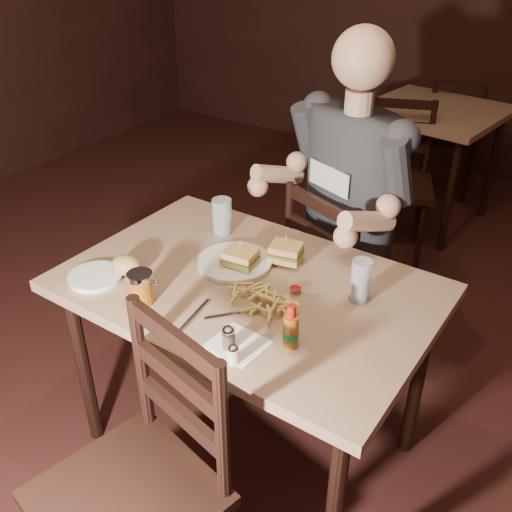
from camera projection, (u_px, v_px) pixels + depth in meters
The scene contains 24 objects.
room_shell at pixel (159, 108), 1.47m from camera, with size 7.00×7.00×7.00m.
main_table at pixel (248, 302), 1.94m from camera, with size 1.23×0.83×0.77m.
bg_table at pixel (433, 122), 3.63m from camera, with size 0.90×0.90×0.77m.
chair_far at pixel (344, 279), 2.51m from camera, with size 0.41×0.45×0.89m, color black, non-canonical shape.
chair_near at pixel (126, 498), 1.54m from camera, with size 0.44×0.48×0.95m, color black, non-canonical shape.
bg_chair_far at pixel (452, 136), 4.15m from camera, with size 0.39×0.43×0.85m, color black, non-canonical shape.
bg_chair_near at pixel (396, 184), 3.35m from camera, with size 0.42×0.46×0.90m, color black, non-canonical shape.
diner at pixel (345, 168), 2.20m from camera, with size 0.60×0.47×1.04m, color #313437, non-canonical shape.
dinner_plate at pixel (235, 263), 1.99m from camera, with size 0.25×0.25×0.01m, color white.
sandwich_left at pixel (240, 254), 1.94m from camera, with size 0.11×0.09×0.10m, color tan, non-canonical shape.
sandwich_right at pixel (286, 248), 1.98m from camera, with size 0.11×0.09×0.09m, color tan, non-canonical shape.
fries_pile at pixel (259, 298), 1.77m from camera, with size 0.26×0.18×0.04m, color #DCBD53, non-canonical shape.
ketchup_dollop at pixel (295, 288), 1.84m from camera, with size 0.04×0.04×0.01m, color maroon.
glass_left at pixel (222, 216), 2.16m from camera, with size 0.08×0.08×0.14m, color silver.
glass_right at pixel (361, 281), 1.78m from camera, with size 0.06×0.06×0.14m, color silver.
hot_sauce at pixel (291, 326), 1.59m from camera, with size 0.04×0.04×0.14m, color #924A10, non-canonical shape.
salt_shaker at pixel (233, 355), 1.55m from camera, with size 0.03×0.03×0.06m, color white, non-canonical shape.
pepper_shaker at pixel (228, 338), 1.60m from camera, with size 0.04×0.04×0.07m, color #38332D, non-canonical shape.
syrup_dispenser at pixel (141, 288), 1.79m from camera, with size 0.08×0.08×0.11m, color #924A10, non-canonical shape.
napkin at pixel (238, 344), 1.63m from camera, with size 0.15×0.14×0.00m, color white.
knife at pixel (193, 316), 1.74m from camera, with size 0.01×0.19×0.00m, color silver.
fork at pixel (231, 315), 1.74m from camera, with size 0.01×0.16×0.01m, color silver.
side_plate at pixel (95, 278), 1.92m from camera, with size 0.18×0.18×0.01m, color white.
bread_roll at pixel (126, 265), 1.91m from camera, with size 0.11×0.09×0.06m, color tan.
Camera 1 is at (1.01, -1.07, 1.84)m, focal length 40.00 mm.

